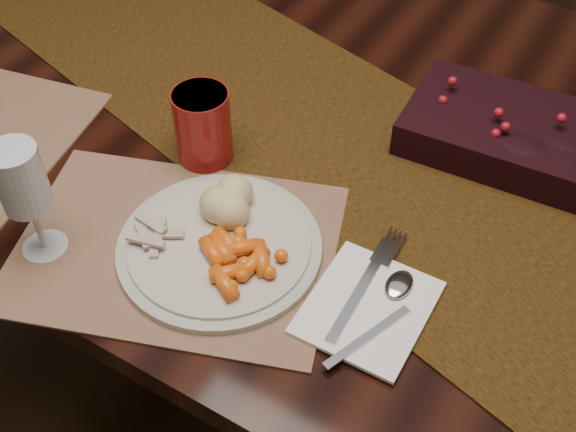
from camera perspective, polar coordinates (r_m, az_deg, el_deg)
The scene contains 14 objects.
floor at distance 1.69m, azimuth 3.42°, elevation -12.84°, with size 5.00×5.00×0.00m, color black.
dining_table at distance 1.38m, azimuth 4.10°, elevation -4.93°, with size 1.80×1.00×0.75m, color black.
table_runner at distance 1.04m, azimuth 5.76°, elevation 4.16°, with size 1.87×0.39×0.00m, color #422508.
centerpiece at distance 1.09m, azimuth 18.78°, elevation 6.08°, with size 0.36×0.18×0.07m, color black, non-canonical shape.
placemat_main at distance 0.94m, azimuth -8.82°, elevation -2.43°, with size 0.41×0.30×0.00m, color brown.
dinner_plate at distance 0.92m, azimuth -5.44°, elevation -2.38°, with size 0.26×0.26×0.01m, color beige.
baby_carrots at distance 0.88m, azimuth -4.16°, elevation -3.50°, with size 0.11×0.09×0.02m, color orange, non-canonical shape.
mashed_potatoes at distance 0.94m, azimuth -4.67°, elevation 1.87°, with size 0.08×0.07×0.05m, color #D3C07C, non-canonical shape.
turkey_shreds at distance 0.92m, azimuth -10.73°, elevation -1.40°, with size 0.07×0.06×0.02m, color #B89D94, non-canonical shape.
napkin at distance 0.87m, azimuth 6.33°, elevation -7.18°, with size 0.14×0.16×0.01m, color white.
fork at distance 0.88m, azimuth 5.88°, elevation -5.67°, with size 0.03×0.17×0.00m, color white, non-canonical shape.
spoon at distance 0.85m, azimuth 7.10°, elevation -8.16°, with size 0.03×0.16×0.00m, color silver, non-canonical shape.
red_cup at distance 1.02m, azimuth -6.74°, elevation 7.08°, with size 0.08×0.08×0.11m, color maroon.
wine_glass at distance 0.92m, azimuth -19.79°, elevation 1.01°, with size 0.06×0.06×0.17m, color silver, non-canonical shape.
Camera 1 is at (0.35, -0.78, 1.45)m, focal length 45.00 mm.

